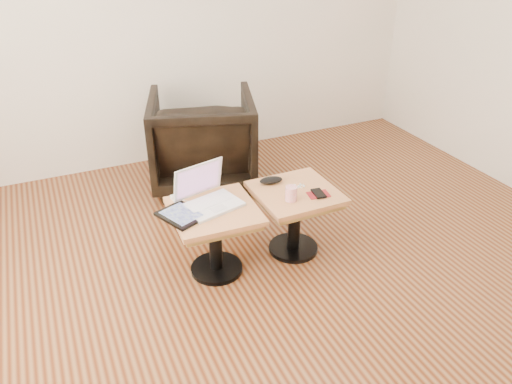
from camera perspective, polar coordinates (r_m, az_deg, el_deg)
name	(u,v)px	position (r m, az deg, el deg)	size (l,w,h in m)	color
room_shell	(313,72)	(2.28, 6.50, 13.49)	(4.52, 4.52, 2.71)	#4E200E
side_table_left	(215,225)	(2.99, -4.75, -3.76)	(0.51, 0.51, 0.45)	black
side_table_right	(295,206)	(3.18, 4.49, -1.60)	(0.50, 0.50, 0.45)	black
laptop	(207,197)	(2.96, -5.57, -0.56)	(0.39, 0.35, 0.24)	white
tablet	(181,215)	(2.88, -8.54, -2.62)	(0.28, 0.31, 0.02)	black
charging_adapter	(174,197)	(3.05, -9.33, -0.60)	(0.04, 0.04, 0.02)	white
glasses_case	(271,180)	(3.18, 1.73, 1.35)	(0.15, 0.07, 0.05)	black
striped_cup	(291,194)	(2.99, 4.02, -0.18)	(0.07, 0.07, 0.09)	#EF4D61
earbuds_tangle	(299,186)	(3.16, 4.97, 0.73)	(0.08, 0.05, 0.02)	white
phone_on_sleeve	(318,194)	(3.08, 7.16, -0.21)	(0.14, 0.12, 0.02)	maroon
armchair	(203,140)	(4.04, -6.11, 5.97)	(0.80, 0.83, 0.75)	black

